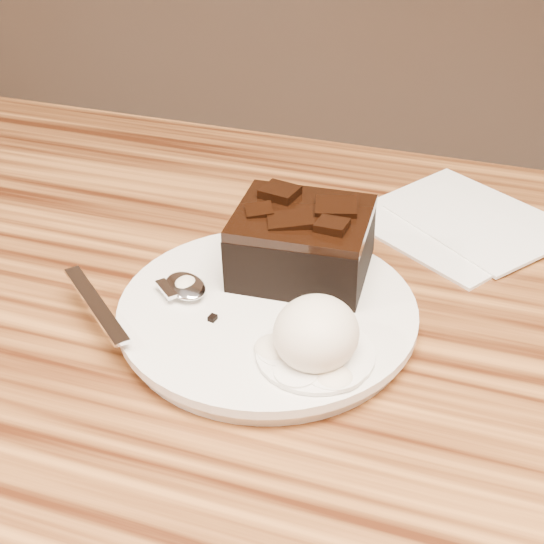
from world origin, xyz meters
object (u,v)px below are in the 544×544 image
(plate, at_px, (268,315))
(spoon, at_px, (186,288))
(napkin, at_px, (457,221))
(brownie, at_px, (302,246))
(ice_cream_scoop, at_px, (316,333))

(plate, height_order, spoon, spoon)
(spoon, height_order, napkin, spoon)
(spoon, relative_size, napkin, 1.05)
(brownie, xyz_separation_m, spoon, (-0.07, -0.05, -0.02))
(spoon, xyz_separation_m, napkin, (0.17, 0.19, -0.02))
(brownie, relative_size, napkin, 0.66)
(brownie, distance_m, ice_cream_scoop, 0.10)
(plate, xyz_separation_m, brownie, (0.01, 0.05, 0.03))
(ice_cream_scoop, height_order, napkin, ice_cream_scoop)
(ice_cream_scoop, relative_size, spoon, 0.38)
(ice_cream_scoop, distance_m, spoon, 0.12)
(plate, bearing_deg, napkin, 59.55)
(ice_cream_scoop, xyz_separation_m, spoon, (-0.11, 0.04, -0.01))
(plate, xyz_separation_m, spoon, (-0.06, -0.00, 0.01))
(plate, bearing_deg, ice_cream_scoop, -42.23)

